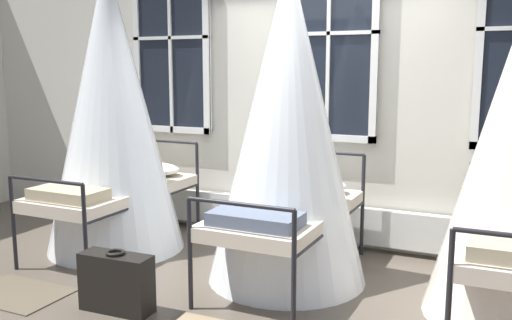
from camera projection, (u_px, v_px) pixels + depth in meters
name	position (u px, v px, depth m)	size (l,w,h in m)	color
ground	(277.00, 286.00, 4.67)	(18.39, 18.39, 0.00)	brown
back_wall_with_windows	(331.00, 96.00, 5.66)	(9.22, 0.10, 3.05)	beige
window_bank	(327.00, 134.00, 5.62)	(4.67, 0.10, 2.78)	black
cot_first	(112.00, 111.00, 5.47)	(1.35, 1.83, 2.85)	black
cot_second	(288.00, 127.00, 4.65)	(1.35, 1.84, 2.70)	black
rug_first	(17.00, 293.00, 4.51)	(0.80, 0.56, 0.01)	brown
suitcase_dark	(117.00, 282.00, 4.17)	(0.57, 0.23, 0.47)	black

